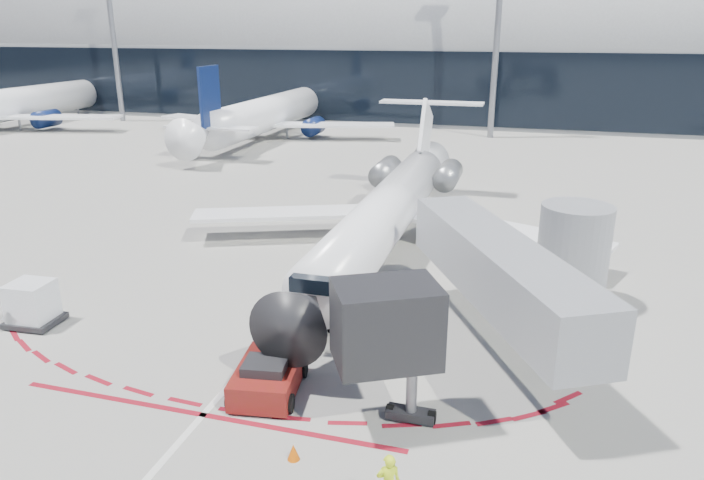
# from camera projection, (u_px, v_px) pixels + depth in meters

# --- Properties ---
(ground) EXTENTS (260.00, 260.00, 0.00)m
(ground) POSITION_uv_depth(u_px,v_px,m) (316.00, 286.00, 31.48)
(ground) COLOR slate
(ground) RESTS_ON ground
(apron_centerline) EXTENTS (0.25, 40.00, 0.01)m
(apron_centerline) POSITION_uv_depth(u_px,v_px,m) (328.00, 272.00, 33.29)
(apron_centerline) COLOR silver
(apron_centerline) RESTS_ON ground
(apron_stop_bar) EXTENTS (14.00, 0.25, 0.01)m
(apron_stop_bar) POSITION_uv_depth(u_px,v_px,m) (203.00, 415.00, 21.01)
(apron_stop_bar) COLOR maroon
(apron_stop_bar) RESTS_ON ground
(terminal_building) EXTENTS (150.00, 24.15, 24.00)m
(terminal_building) POSITION_uv_depth(u_px,v_px,m) (467.00, 56.00, 87.84)
(terminal_building) COLOR gray
(terminal_building) RESTS_ON ground
(jet_bridge) EXTENTS (10.03, 15.20, 4.90)m
(jet_bridge) POSITION_uv_depth(u_px,v_px,m) (520.00, 272.00, 25.20)
(jet_bridge) COLOR #979A9F
(jet_bridge) RESTS_ON ground
(light_mast_west) EXTENTS (0.70, 0.70, 25.00)m
(light_mast_west) POSITION_uv_depth(u_px,v_px,m) (112.00, 26.00, 82.90)
(light_mast_west) COLOR gray
(light_mast_west) RESTS_ON ground
(light_mast_centre) EXTENTS (0.70, 0.70, 25.00)m
(light_mast_centre) POSITION_uv_depth(u_px,v_px,m) (498.00, 25.00, 69.80)
(light_mast_centre) COLOR gray
(light_mast_centre) RESTS_ON ground
(regional_jet) EXTENTS (24.62, 30.36, 7.60)m
(regional_jet) POSITION_uv_depth(u_px,v_px,m) (390.00, 207.00, 35.93)
(regional_jet) COLOR white
(regional_jet) RESTS_ON ground
(pushback_tug) EXTENTS (2.69, 5.44, 1.39)m
(pushback_tug) POSITION_uv_depth(u_px,v_px,m) (268.00, 377.00, 22.17)
(pushback_tug) COLOR #63170E
(pushback_tug) RESTS_ON ground
(uld_container) EXTENTS (2.20, 1.91, 1.97)m
(uld_container) POSITION_uv_depth(u_px,v_px,m) (32.00, 304.00, 27.10)
(uld_container) COLOR black
(uld_container) RESTS_ON ground
(safety_cone_right) EXTENTS (0.38, 0.38, 0.53)m
(safety_cone_right) POSITION_uv_depth(u_px,v_px,m) (293.00, 452.00, 18.78)
(safety_cone_right) COLOR #D55404
(safety_cone_right) RESTS_ON ground
(bg_airliner_0) EXTENTS (36.06, 38.18, 11.67)m
(bg_airliner_0) POSITION_uv_depth(u_px,v_px,m) (4.00, 82.00, 78.57)
(bg_airliner_0) COLOR white
(bg_airliner_0) RESTS_ON ground
(bg_airliner_1) EXTENTS (34.40, 36.42, 11.13)m
(bg_airliner_1) POSITION_uv_depth(u_px,v_px,m) (271.00, 88.00, 72.90)
(bg_airliner_1) COLOR white
(bg_airliner_1) RESTS_ON ground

